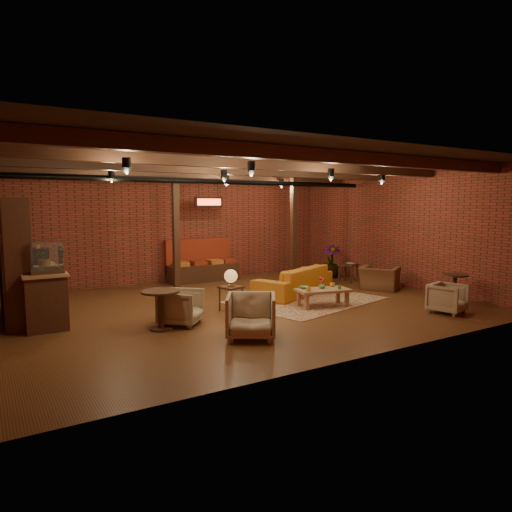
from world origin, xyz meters
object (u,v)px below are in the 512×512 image
coffee_table (322,291)px  side_table_book (348,265)px  round_table_left (161,303)px  round_table_right (455,284)px  armchair_a (181,305)px  armchair_far (448,297)px  plant_tall (332,229)px  side_table_lamp (231,279)px  armchair_b (251,314)px  sofa (294,281)px  armchair_right (380,274)px

coffee_table → side_table_book: bearing=38.1°
round_table_left → round_table_right: round_table_left is taller
round_table_left → round_table_right: 6.71m
armchair_a → side_table_book: size_ratio=1.16×
armchair_a → round_table_right: size_ratio=1.09×
armchair_far → plant_tall: size_ratio=0.22×
side_table_book → round_table_right: size_ratio=0.94×
side_table_book → side_table_lamp: bearing=-163.0°
armchair_a → armchair_b: size_ratio=0.88×
coffee_table → side_table_lamp: (-1.92, 0.73, 0.32)m
armchair_a → armchair_far: (5.16, -2.02, -0.03)m
round_table_left → armchair_b: size_ratio=0.86×
side_table_lamp → round_table_right: (4.77, -2.03, -0.23)m
plant_tall → armchair_b: bearing=-141.7°
coffee_table → plant_tall: plant_tall is taller
sofa → round_table_left: round_table_left is taller
armchair_b → armchair_far: size_ratio=1.23×
side_table_book → round_table_right: bearing=-88.4°
round_table_left → armchair_b: 1.73m
armchair_b → side_table_book: armchair_b is taller
armchair_right → side_table_book: 1.35m
side_table_lamp → armchair_far: side_table_lamp is taller
side_table_book → round_table_left: bearing=-162.0°
armchair_far → sofa: bearing=101.6°
side_table_lamp → armchair_a: bearing=-158.5°
coffee_table → armchair_far: armchair_far is taller
armchair_b → plant_tall: (5.48, 4.33, 1.11)m
coffee_table → plant_tall: size_ratio=0.42×
side_table_lamp → armchair_right: bearing=1.1°
armchair_a → side_table_book: armchair_a is taller
armchair_right → armchair_far: armchair_right is taller
armchair_right → plant_tall: 2.53m
round_table_right → sofa: bearing=133.5°
sofa → armchair_b: armchair_b is taller
armchair_right → armchair_far: 2.75m
armchair_b → round_table_right: size_ratio=1.23×
armchair_far → round_table_left: bearing=146.5°
armchair_a → round_table_right: 6.31m
armchair_a → round_table_left: bearing=149.9°
armchair_right → armchair_b: bearing=81.0°
armchair_b → round_table_right: bearing=31.7°
coffee_table → armchair_right: 2.78m
armchair_right → round_table_right: 2.13m
coffee_table → side_table_book: coffee_table is taller
armchair_right → armchair_far: (-0.77, -2.64, -0.08)m
sofa → armchair_b: bearing=19.8°
side_table_book → round_table_right: (0.10, -3.46, -0.05)m
round_table_right → plant_tall: 4.51m
side_table_lamp → sofa: bearing=17.8°
armchair_right → round_table_left: bearing=66.2°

